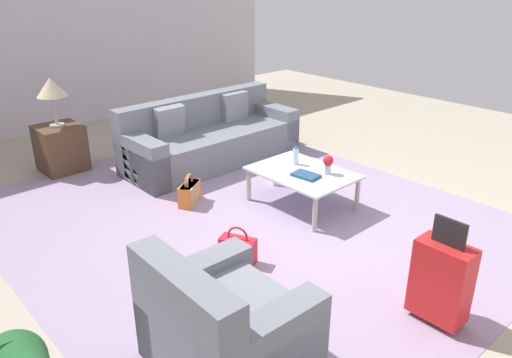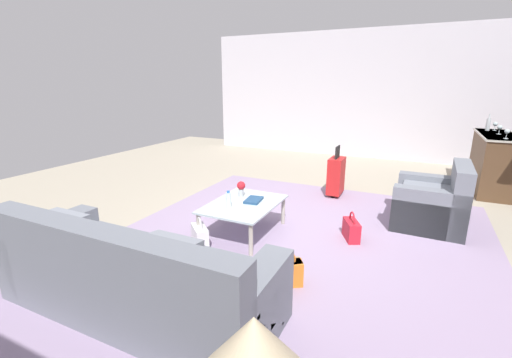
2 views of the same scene
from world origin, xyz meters
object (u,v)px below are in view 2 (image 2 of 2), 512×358
(water_bottle, at_px, (228,200))
(handbag_red, at_px, (351,229))
(flower_vase, at_px, (241,187))
(coffee_table_book, at_px, (254,200))
(table_lamp, at_px, (254,354))
(wine_glass_left_of_centre, at_px, (500,128))
(armchair, at_px, (435,205))
(bar_console, at_px, (493,162))
(couch, at_px, (130,281))
(suitcase_red, at_px, (336,175))
(handbag_white, at_px, (200,235))
(coffee_table, at_px, (244,206))
(handbag_tan, at_px, (285,272))
(wine_glass_leftmost, at_px, (495,124))
(wine_bottle_clear, at_px, (488,124))
(handbag_orange, at_px, (285,273))
(wine_glass_right_of_centre, at_px, (507,132))

(water_bottle, height_order, handbag_red, water_bottle)
(flower_vase, bearing_deg, coffee_table_book, 66.50)
(table_lamp, distance_m, wine_glass_left_of_centre, 6.50)
(armchair, height_order, bar_console, bar_console)
(water_bottle, relative_size, wine_glass_left_of_centre, 1.32)
(couch, bearing_deg, water_bottle, 180.00)
(bar_console, height_order, suitcase_red, bar_console)
(wine_glass_left_of_centre, bearing_deg, armchair, -23.00)
(coffee_table_book, relative_size, handbag_white, 0.77)
(coffee_table, xyz_separation_m, bar_console, (-3.50, 3.10, 0.15))
(bar_console, relative_size, handbag_tan, 4.50)
(coffee_table_book, distance_m, wine_glass_leftmost, 5.02)
(flower_vase, distance_m, wine_bottle_clear, 4.92)
(couch, relative_size, armchair, 2.47)
(flower_vase, bearing_deg, table_lamp, 28.65)
(suitcase_red, bearing_deg, wine_glass_leftmost, 130.25)
(couch, relative_size, handbag_red, 6.69)
(table_lamp, xyz_separation_m, wine_glass_left_of_centre, (-6.30, 1.60, 0.04))
(wine_glass_left_of_centre, bearing_deg, table_lamp, -14.27)
(bar_console, distance_m, handbag_orange, 4.91)
(wine_glass_leftmost, distance_m, wine_bottle_clear, 0.16)
(handbag_orange, bearing_deg, handbag_tan, -121.16)
(coffee_table_book, relative_size, handbag_tan, 0.77)
(coffee_table, height_order, handbag_orange, coffee_table)
(wine_glass_left_of_centre, xyz_separation_m, handbag_orange, (4.36, -2.22, -0.98))
(handbag_white, bearing_deg, coffee_table_book, 149.72)
(couch, xyz_separation_m, handbag_tan, (-0.94, 0.98, -0.17))
(coffee_table, height_order, wine_bottle_clear, wine_bottle_clear)
(handbag_orange, xyz_separation_m, handbag_red, (-1.27, 0.38, 0.00))
(couch, height_order, wine_glass_leftmost, wine_glass_leftmost)
(wine_glass_leftmost, relative_size, wine_bottle_clear, 0.51)
(armchair, xyz_separation_m, bar_console, (-2.20, 0.93, 0.22))
(water_bottle, bearing_deg, handbag_tan, 56.09)
(armchair, bearing_deg, handbag_orange, -30.64)
(water_bottle, bearing_deg, couch, 0.00)
(table_lamp, height_order, wine_bottle_clear, wine_bottle_clear)
(coffee_table, relative_size, bar_console, 0.67)
(handbag_white, bearing_deg, wine_glass_left_of_centre, 139.83)
(handbag_orange, bearing_deg, handbag_white, -105.54)
(table_lamp, relative_size, handbag_tan, 1.70)
(coffee_table, distance_m, wine_bottle_clear, 5.02)
(flower_vase, distance_m, handbag_white, 0.86)
(wine_bottle_clear, bearing_deg, handbag_orange, -23.62)
(couch, distance_m, handbag_orange, 1.37)
(couch, relative_size, coffee_table_book, 8.66)
(armchair, distance_m, flower_vase, 2.57)
(water_bottle, height_order, wine_glass_right_of_centre, wine_glass_right_of_centre)
(coffee_table, relative_size, flower_vase, 5.27)
(handbag_white, height_order, handbag_red, same)
(water_bottle, bearing_deg, handbag_red, 113.90)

